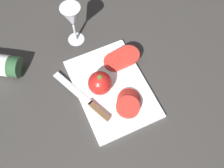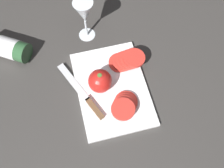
{
  "view_description": "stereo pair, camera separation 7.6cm",
  "coord_description": "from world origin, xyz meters",
  "px_view_note": "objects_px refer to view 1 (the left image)",
  "views": [
    {
      "loc": [
        0.37,
        -0.13,
        0.89
      ],
      "look_at": [
        -0.01,
        0.04,
        0.04
      ],
      "focal_mm": 42.0,
      "sensor_mm": 36.0,
      "label": 1
    },
    {
      "loc": [
        0.39,
        -0.06,
        0.89
      ],
      "look_at": [
        -0.01,
        0.04,
        0.04
      ],
      "focal_mm": 42.0,
      "sensor_mm": 36.0,
      "label": 2
    }
  ],
  "objects_px": {
    "wine_glass": "(71,18)",
    "knife": "(91,104)",
    "tomato_slice_stack_far": "(128,103)",
    "tomato_slice_stack_near": "(121,58)",
    "whole_tomato": "(100,83)"
  },
  "relations": [
    {
      "from": "tomato_slice_stack_near",
      "to": "whole_tomato",
      "type": "bearing_deg",
      "value": -59.09
    },
    {
      "from": "knife",
      "to": "tomato_slice_stack_near",
      "type": "xyz_separation_m",
      "value": [
        -0.12,
        0.18,
        0.02
      ]
    },
    {
      "from": "wine_glass",
      "to": "tomato_slice_stack_far",
      "type": "height_order",
      "value": "wine_glass"
    },
    {
      "from": "wine_glass",
      "to": "tomato_slice_stack_far",
      "type": "relative_size",
      "value": 1.58
    },
    {
      "from": "wine_glass",
      "to": "whole_tomato",
      "type": "relative_size",
      "value": 2.12
    },
    {
      "from": "wine_glass",
      "to": "knife",
      "type": "bearing_deg",
      "value": -10.23
    },
    {
      "from": "tomato_slice_stack_near",
      "to": "tomato_slice_stack_far",
      "type": "relative_size",
      "value": 1.15
    },
    {
      "from": "whole_tomato",
      "to": "knife",
      "type": "xyz_separation_m",
      "value": [
        0.05,
        -0.06,
        -0.04
      ]
    },
    {
      "from": "tomato_slice_stack_near",
      "to": "tomato_slice_stack_far",
      "type": "distance_m",
      "value": 0.18
    },
    {
      "from": "wine_glass",
      "to": "tomato_slice_stack_near",
      "type": "relative_size",
      "value": 1.38
    },
    {
      "from": "tomato_slice_stack_near",
      "to": "wine_glass",
      "type": "bearing_deg",
      "value": -146.24
    },
    {
      "from": "tomato_slice_stack_far",
      "to": "wine_glass",
      "type": "bearing_deg",
      "value": -169.45
    },
    {
      "from": "wine_glass",
      "to": "whole_tomato",
      "type": "bearing_deg",
      "value": 0.37
    },
    {
      "from": "knife",
      "to": "tomato_slice_stack_near",
      "type": "height_order",
      "value": "tomato_slice_stack_near"
    },
    {
      "from": "wine_glass",
      "to": "tomato_slice_stack_far",
      "type": "bearing_deg",
      "value": 10.55
    }
  ]
}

